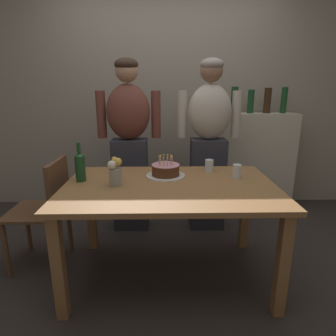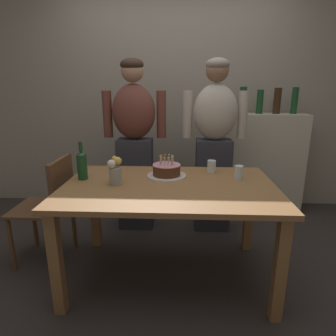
{
  "view_description": "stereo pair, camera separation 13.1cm",
  "coord_description": "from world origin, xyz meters",
  "px_view_note": "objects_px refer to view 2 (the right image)",
  "views": [
    {
      "loc": [
        -0.05,
        -1.91,
        1.4
      ],
      "look_at": [
        -0.01,
        0.08,
        0.84
      ],
      "focal_mm": 30.52,
      "sensor_mm": 36.0,
      "label": 1
    },
    {
      "loc": [
        0.08,
        -1.91,
        1.4
      ],
      "look_at": [
        -0.01,
        0.08,
        0.84
      ],
      "focal_mm": 30.52,
      "sensor_mm": 36.0,
      "label": 2
    }
  ],
  "objects_px": {
    "water_glass_far": "(211,166)",
    "person_woman_cardigan": "(214,144)",
    "wine_bottle": "(82,164)",
    "flower_vase": "(115,171)",
    "person_man_bearded": "(135,144)",
    "water_glass_near": "(239,173)",
    "dining_chair": "(52,202)",
    "birthday_cake": "(167,171)"
  },
  "relations": [
    {
      "from": "birthday_cake",
      "to": "wine_bottle",
      "type": "xyz_separation_m",
      "value": [
        -0.62,
        -0.1,
        0.07
      ]
    },
    {
      "from": "water_glass_far",
      "to": "person_woman_cardigan",
      "type": "height_order",
      "value": "person_woman_cardigan"
    },
    {
      "from": "water_glass_near",
      "to": "person_man_bearded",
      "type": "relative_size",
      "value": 0.06
    },
    {
      "from": "birthday_cake",
      "to": "flower_vase",
      "type": "xyz_separation_m",
      "value": [
        -0.35,
        -0.2,
        0.05
      ]
    },
    {
      "from": "water_glass_near",
      "to": "dining_chair",
      "type": "relative_size",
      "value": 0.12
    },
    {
      "from": "wine_bottle",
      "to": "dining_chair",
      "type": "height_order",
      "value": "wine_bottle"
    },
    {
      "from": "dining_chair",
      "to": "birthday_cake",
      "type": "bearing_deg",
      "value": 90.6
    },
    {
      "from": "wine_bottle",
      "to": "person_man_bearded",
      "type": "distance_m",
      "value": 0.77
    },
    {
      "from": "wine_bottle",
      "to": "person_man_bearded",
      "type": "xyz_separation_m",
      "value": [
        0.28,
        0.72,
        0.02
      ]
    },
    {
      "from": "birthday_cake",
      "to": "water_glass_near",
      "type": "height_order",
      "value": "birthday_cake"
    },
    {
      "from": "wine_bottle",
      "to": "flower_vase",
      "type": "distance_m",
      "value": 0.29
    },
    {
      "from": "birthday_cake",
      "to": "dining_chair",
      "type": "height_order",
      "value": "birthday_cake"
    },
    {
      "from": "person_woman_cardigan",
      "to": "dining_chair",
      "type": "xyz_separation_m",
      "value": [
        -1.35,
        -0.63,
        -0.36
      ]
    },
    {
      "from": "person_man_bearded",
      "to": "person_woman_cardigan",
      "type": "distance_m",
      "value": 0.77
    },
    {
      "from": "water_glass_far",
      "to": "person_woman_cardigan",
      "type": "xyz_separation_m",
      "value": [
        0.07,
        0.5,
        0.08
      ]
    },
    {
      "from": "birthday_cake",
      "to": "person_woman_cardigan",
      "type": "bearing_deg",
      "value": 55.65
    },
    {
      "from": "wine_bottle",
      "to": "dining_chair",
      "type": "xyz_separation_m",
      "value": [
        -0.31,
        0.09,
        -0.34
      ]
    },
    {
      "from": "birthday_cake",
      "to": "wine_bottle",
      "type": "relative_size",
      "value": 1.05
    },
    {
      "from": "wine_bottle",
      "to": "flower_vase",
      "type": "relative_size",
      "value": 1.42
    },
    {
      "from": "person_woman_cardigan",
      "to": "person_man_bearded",
      "type": "bearing_deg",
      "value": 0.0
    },
    {
      "from": "water_glass_far",
      "to": "dining_chair",
      "type": "distance_m",
      "value": 1.32
    },
    {
      "from": "flower_vase",
      "to": "person_woman_cardigan",
      "type": "relative_size",
      "value": 0.12
    },
    {
      "from": "flower_vase",
      "to": "person_man_bearded",
      "type": "height_order",
      "value": "person_man_bearded"
    },
    {
      "from": "person_woman_cardigan",
      "to": "dining_chair",
      "type": "distance_m",
      "value": 1.54
    },
    {
      "from": "water_glass_near",
      "to": "wine_bottle",
      "type": "xyz_separation_m",
      "value": [
        -1.16,
        -0.05,
        0.06
      ]
    },
    {
      "from": "dining_chair",
      "to": "person_man_bearded",
      "type": "bearing_deg",
      "value": 137.34
    },
    {
      "from": "water_glass_near",
      "to": "person_woman_cardigan",
      "type": "bearing_deg",
      "value": 99.59
    },
    {
      "from": "wine_bottle",
      "to": "person_woman_cardigan",
      "type": "relative_size",
      "value": 0.17
    },
    {
      "from": "wine_bottle",
      "to": "person_man_bearded",
      "type": "bearing_deg",
      "value": 68.88
    },
    {
      "from": "person_woman_cardigan",
      "to": "dining_chair",
      "type": "bearing_deg",
      "value": 25.08
    },
    {
      "from": "flower_vase",
      "to": "person_man_bearded",
      "type": "relative_size",
      "value": 0.12
    },
    {
      "from": "water_glass_far",
      "to": "water_glass_near",
      "type": "bearing_deg",
      "value": -42.59
    },
    {
      "from": "wine_bottle",
      "to": "person_woman_cardigan",
      "type": "xyz_separation_m",
      "value": [
        1.05,
        0.72,
        0.02
      ]
    },
    {
      "from": "birthday_cake",
      "to": "wine_bottle",
      "type": "bearing_deg",
      "value": -171.19
    },
    {
      "from": "wine_bottle",
      "to": "person_woman_cardigan",
      "type": "height_order",
      "value": "person_woman_cardigan"
    },
    {
      "from": "birthday_cake",
      "to": "dining_chair",
      "type": "distance_m",
      "value": 0.97
    },
    {
      "from": "wine_bottle",
      "to": "dining_chair",
      "type": "bearing_deg",
      "value": 164.18
    },
    {
      "from": "birthday_cake",
      "to": "person_man_bearded",
      "type": "height_order",
      "value": "person_man_bearded"
    },
    {
      "from": "wine_bottle",
      "to": "water_glass_near",
      "type": "bearing_deg",
      "value": 2.45
    },
    {
      "from": "birthday_cake",
      "to": "water_glass_near",
      "type": "xyz_separation_m",
      "value": [
        0.54,
        -0.05,
        0.01
      ]
    },
    {
      "from": "water_glass_near",
      "to": "dining_chair",
      "type": "height_order",
      "value": "dining_chair"
    },
    {
      "from": "water_glass_near",
      "to": "person_woman_cardigan",
      "type": "height_order",
      "value": "person_woman_cardigan"
    }
  ]
}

